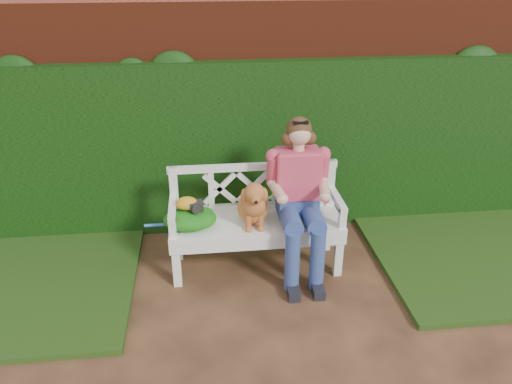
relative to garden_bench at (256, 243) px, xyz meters
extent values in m
plane|color=#331E16|center=(0.03, -0.91, -0.24)|extent=(60.00, 60.00, 0.00)
cube|color=maroon|center=(0.03, 0.99, 0.86)|extent=(10.00, 0.30, 2.20)
cube|color=#1E5615|center=(0.03, 0.77, 0.61)|extent=(10.00, 0.18, 1.70)
cube|color=black|center=(2.43, -0.01, -0.21)|extent=(2.60, 2.00, 0.05)
cube|color=#242424|center=(-0.51, -0.04, 0.43)|extent=(0.13, 0.10, 0.08)
ellipsoid|color=orange|center=(-0.59, -0.03, 0.45)|extent=(0.19, 0.14, 0.11)
camera|label=1|loc=(-0.43, -3.78, 2.36)|focal=35.00mm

